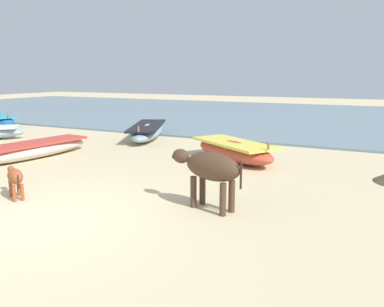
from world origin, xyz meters
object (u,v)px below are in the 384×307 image
Objects in this scene: fishing_boat_5 at (147,131)px; cow_adult_dark at (210,168)px; fishing_boat_2 at (29,150)px; calf_far_rust at (15,177)px; fishing_boat_3 at (234,150)px.

cow_adult_dark is (5.60, -6.46, 0.48)m from fishing_boat_5.
fishing_boat_2 is 4.84× the size of calf_far_rust.
cow_adult_dark reaches higher than fishing_boat_2.
fishing_boat_5 is at bearing -174.95° from fishing_boat_3.
fishing_boat_5 is (-4.49, 2.36, -0.01)m from fishing_boat_3.
cow_adult_dark is at bearing 81.85° from fishing_boat_2.
calf_far_rust is (-2.58, -5.26, 0.13)m from fishing_boat_3.
fishing_boat_3 is 5.86m from calf_far_rust.
fishing_boat_3 is 2.05× the size of cow_adult_dark.
fishing_boat_5 is (0.93, 4.82, 0.03)m from fishing_boat_2.
fishing_boat_2 is 2.61× the size of cow_adult_dark.
fishing_boat_5 reaches higher than calf_far_rust.
fishing_boat_5 reaches higher than fishing_boat_2.
calf_far_rust is at bearing -83.29° from fishing_boat_3.
fishing_boat_3 is 5.08m from fishing_boat_5.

